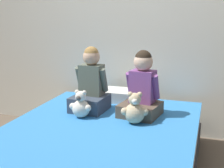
% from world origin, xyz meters
% --- Properties ---
extents(wall_behind_bed, '(8.00, 0.06, 2.50)m').
position_xyz_m(wall_behind_bed, '(0.00, 1.13, 1.25)').
color(wall_behind_bed, silver).
rests_on(wall_behind_bed, ground_plane).
extents(bed, '(1.53, 1.97, 0.42)m').
position_xyz_m(bed, '(0.00, 0.00, 0.21)').
color(bed, '#2D2D33').
rests_on(bed, ground_plane).
extents(child_on_left, '(0.32, 0.35, 0.59)m').
position_xyz_m(child_on_left, '(-0.23, 0.43, 0.65)').
color(child_on_left, '#384251').
rests_on(child_on_left, bed).
extents(child_on_right, '(0.38, 0.39, 0.58)m').
position_xyz_m(child_on_right, '(0.25, 0.43, 0.66)').
color(child_on_right, brown).
rests_on(child_on_right, bed).
extents(teddy_bear_held_by_left_child, '(0.20, 0.15, 0.24)m').
position_xyz_m(teddy_bear_held_by_left_child, '(-0.23, 0.19, 0.52)').
color(teddy_bear_held_by_left_child, silver).
rests_on(teddy_bear_held_by_left_child, bed).
extents(teddy_bear_held_by_right_child, '(0.22, 0.17, 0.27)m').
position_xyz_m(teddy_bear_held_by_right_child, '(0.25, 0.19, 0.53)').
color(teddy_bear_held_by_right_child, '#D1B78E').
rests_on(teddy_bear_held_by_right_child, bed).
extents(pillow_at_headboard, '(0.49, 0.29, 0.11)m').
position_xyz_m(pillow_at_headboard, '(0.00, 0.81, 0.48)').
color(pillow_at_headboard, silver).
rests_on(pillow_at_headboard, bed).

